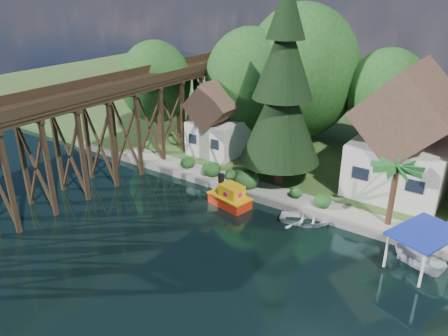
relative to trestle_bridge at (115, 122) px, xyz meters
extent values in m
plane|color=black|center=(16.00, -5.17, -5.35)|extent=(140.00, 140.00, 0.00)
cube|color=#324C1E|center=(16.00, 28.83, -5.10)|extent=(140.00, 52.00, 0.50)
cube|color=slate|center=(20.00, 2.83, -5.04)|extent=(60.00, 0.40, 0.62)
cube|color=gray|center=(22.00, 4.13, -4.82)|extent=(50.00, 2.60, 0.06)
cube|color=black|center=(0.00, -8.37, -1.35)|extent=(4.00, 0.36, 8.00)
cube|color=black|center=(0.00, -5.17, -1.35)|extent=(4.00, 0.36, 8.00)
cube|color=black|center=(0.00, -1.97, -1.35)|extent=(4.00, 0.36, 8.00)
cube|color=black|center=(0.00, 1.23, -1.35)|extent=(4.00, 0.36, 8.00)
cube|color=black|center=(0.00, 4.43, -1.35)|extent=(4.00, 0.36, 8.00)
cube|color=black|center=(0.00, 7.63, -1.35)|extent=(4.00, 0.36, 8.00)
cube|color=black|center=(0.00, 10.83, -1.35)|extent=(4.00, 0.36, 8.00)
cube|color=black|center=(0.00, 14.03, -1.35)|extent=(4.00, 0.36, 8.00)
cube|color=black|center=(0.00, 17.23, -1.35)|extent=(4.00, 0.36, 8.00)
cube|color=black|center=(0.00, 20.43, -1.35)|extent=(4.00, 0.36, 8.00)
cube|color=black|center=(-1.75, 0.83, 2.70)|extent=(0.35, 44.00, 0.35)
cube|color=black|center=(1.75, 0.83, 2.70)|extent=(0.35, 44.00, 0.35)
cube|color=black|center=(0.00, 0.83, 3.00)|extent=(4.00, 44.00, 0.30)
cube|color=black|center=(-2.00, 0.83, 3.55)|extent=(0.12, 44.00, 0.80)
cube|color=black|center=(2.00, 0.83, 3.55)|extent=(0.12, 44.00, 0.80)
cube|color=beige|center=(23.00, 10.83, -2.60)|extent=(7.50, 8.00, 4.50)
cube|color=#463125|center=(23.00, 10.83, 2.35)|extent=(7.64, 8.64, 7.64)
cube|color=black|center=(20.90, 6.79, -2.37)|extent=(1.35, 0.08, 1.00)
cube|color=black|center=(25.10, 6.79, -2.37)|extent=(1.35, 0.08, 1.00)
cube|color=beige|center=(5.00, 9.33, -3.10)|extent=(5.00, 5.00, 3.50)
cube|color=#463125|center=(5.00, 9.33, 0.45)|extent=(5.09, 5.40, 5.09)
cube|color=black|center=(3.60, 6.79, -2.92)|extent=(0.90, 0.08, 1.00)
cube|color=black|center=(6.40, 6.79, -2.92)|extent=(0.90, 0.08, 1.00)
cylinder|color=#382314|center=(6.00, 13.83, -2.60)|extent=(0.50, 0.50, 4.50)
ellipsoid|color=#184117|center=(6.00, 13.83, 2.15)|extent=(4.40, 4.40, 5.06)
cylinder|color=#382314|center=(10.00, 17.83, -2.37)|extent=(0.50, 0.50, 4.95)
ellipsoid|color=#184117|center=(10.00, 17.83, 2.85)|extent=(5.00, 5.00, 5.75)
cylinder|color=#382314|center=(19.00, 18.83, -2.82)|extent=(0.50, 0.50, 4.05)
ellipsoid|color=#184117|center=(19.00, 18.83, 1.45)|extent=(4.00, 4.00, 4.60)
cylinder|color=#382314|center=(-4.00, 9.83, -2.82)|extent=(0.50, 0.50, 4.05)
ellipsoid|color=#184117|center=(-4.00, 9.83, 1.45)|extent=(4.00, 4.00, 4.60)
ellipsoid|color=#1C4218|center=(8.00, 4.03, -4.08)|extent=(1.98, 1.98, 1.53)
ellipsoid|color=#1C4218|center=(10.00, 4.33, -4.25)|extent=(1.54, 1.54, 1.19)
ellipsoid|color=#1C4218|center=(12.00, 3.83, -4.00)|extent=(2.20, 2.20, 1.70)
ellipsoid|color=#1C4218|center=(5.00, 4.23, -4.17)|extent=(1.76, 1.76, 1.36)
ellipsoid|color=#1C4218|center=(16.50, 4.43, -4.25)|extent=(1.54, 1.54, 1.19)
ellipsoid|color=#1C4218|center=(19.00, 4.13, -4.17)|extent=(1.76, 1.76, 1.36)
cylinder|color=#382314|center=(13.73, 6.43, -3.25)|extent=(0.96, 0.96, 3.19)
cone|color=black|center=(13.73, 6.43, 1.53)|extent=(7.02, 7.02, 8.51)
cone|color=black|center=(13.73, 6.43, 6.32)|extent=(5.11, 5.11, 6.92)
cone|color=black|center=(13.73, 6.43, 10.05)|extent=(3.19, 3.19, 4.79)
cylinder|color=#382314|center=(24.11, 4.42, -2.66)|extent=(0.44, 0.44, 4.38)
ellipsoid|color=#1A501F|center=(24.11, 4.42, -0.27)|extent=(4.40, 4.40, 0.99)
cube|color=#B51F0C|center=(12.22, 0.88, -4.95)|extent=(3.74, 2.49, 0.92)
cube|color=orange|center=(12.22, 0.88, -4.45)|extent=(3.87, 2.63, 0.11)
cube|color=orange|center=(12.44, 0.84, -3.97)|extent=(2.07, 1.72, 1.15)
cylinder|color=black|center=(11.21, 1.09, -3.23)|extent=(0.50, 0.50, 0.80)
cylinder|color=#9C0C52|center=(12.30, 0.14, -3.97)|extent=(0.42, 0.17, 0.41)
cylinder|color=#9C0C52|center=(12.59, 1.53, -3.97)|extent=(0.42, 0.17, 0.41)
cylinder|color=#9C0C52|center=(13.34, 0.65, -3.97)|extent=(0.17, 0.42, 0.41)
imported|color=silver|center=(18.60, 1.86, -4.95)|extent=(4.57, 3.87, 0.81)
imported|color=silver|center=(27.18, 0.65, -4.66)|extent=(3.81, 2.47, 1.38)
cube|color=#182B9C|center=(27.18, 0.65, -2.59)|extent=(4.35, 5.18, 0.17)
cylinder|color=white|center=(27.69, -1.59, -3.83)|extent=(0.17, 0.17, 2.48)
cylinder|color=white|center=(25.35, -0.75, -3.83)|extent=(0.17, 0.17, 2.48)
cylinder|color=white|center=(26.66, 2.88, -3.83)|extent=(0.17, 0.17, 2.48)
camera|label=1|loc=(30.26, -25.81, 11.90)|focal=35.00mm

